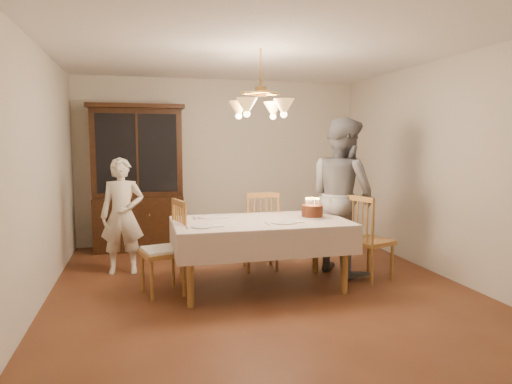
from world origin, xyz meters
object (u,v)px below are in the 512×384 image
object	(u,v)px
chair_far_side	(260,235)
elderly_woman	(122,216)
birthday_cake	(312,212)
china_hutch	(138,180)
dining_table	(260,227)

from	to	relation	value
chair_far_side	elderly_woman	xyz separation A→B (m)	(-1.68, 0.26, 0.27)
elderly_woman	birthday_cake	xyz separation A→B (m)	(2.11, -0.95, 0.11)
elderly_woman	china_hutch	bearing A→B (deg)	87.32
china_hutch	birthday_cake	bearing A→B (deg)	-49.39
dining_table	chair_far_side	xyz separation A→B (m)	(0.19, 0.71, -0.24)
dining_table	chair_far_side	world-z (taller)	chair_far_side
birthday_cake	china_hutch	bearing A→B (deg)	130.61
elderly_woman	birthday_cake	bearing A→B (deg)	-18.56
china_hutch	chair_far_side	world-z (taller)	china_hutch
dining_table	birthday_cake	world-z (taller)	birthday_cake
dining_table	elderly_woman	distance (m)	1.78
birthday_cake	elderly_woman	bearing A→B (deg)	155.73
dining_table	elderly_woman	xyz separation A→B (m)	(-1.50, 0.97, 0.03)
china_hutch	elderly_woman	bearing A→B (deg)	-98.40
dining_table	elderly_woman	world-z (taller)	elderly_woman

